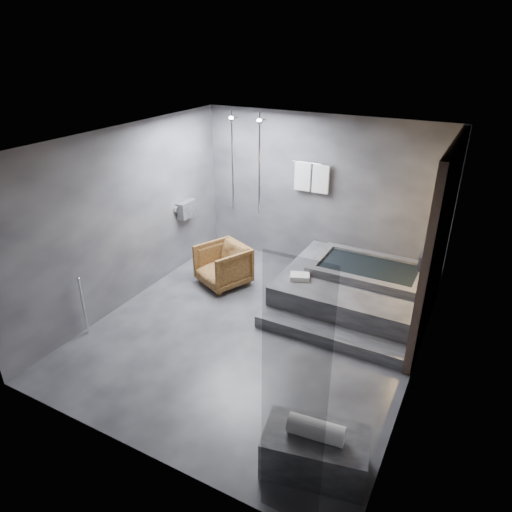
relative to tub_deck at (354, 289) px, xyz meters
The scene contains 7 objects.
room 2.02m from the tub_deck, 118.47° to the right, with size 5.00×5.04×2.82m.
tub_deck is the anchor object (origin of this frame).
tub_step 1.19m from the tub_deck, 90.00° to the right, with size 2.20×0.36×0.18m, color #303133.
concrete_bench 3.34m from the tub_deck, 79.48° to the right, with size 1.02×0.56×0.46m, color #343537.
driftwood_chair 2.26m from the tub_deck, 168.63° to the right, with size 0.77×0.79×0.72m, color #412710.
rolled_towel 3.38m from the tub_deck, 79.55° to the right, with size 0.20×0.20×0.55m, color white.
deck_towel 0.95m from the tub_deck, 145.54° to the right, with size 0.30×0.22×0.08m, color white.
Camera 1 is at (2.65, -4.96, 3.96)m, focal length 32.00 mm.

